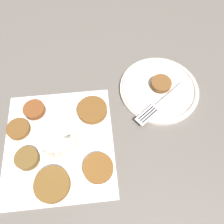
# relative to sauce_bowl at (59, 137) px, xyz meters

# --- Properties ---
(ground_plane) EXTENTS (4.00, 4.00, 0.00)m
(ground_plane) POSITION_rel_sauce_bowl_xyz_m (-0.01, 0.01, -0.03)
(ground_plane) COLOR #605B56
(napkin) EXTENTS (0.31, 0.29, 0.00)m
(napkin) POSITION_rel_sauce_bowl_xyz_m (0.01, -0.01, -0.03)
(napkin) COLOR white
(napkin) RESTS_ON ground_plane
(sauce_bowl) EXTENTS (0.11, 0.10, 0.11)m
(sauce_bowl) POSITION_rel_sauce_bowl_xyz_m (0.00, 0.00, 0.00)
(sauce_bowl) COLOR silver
(sauce_bowl) RESTS_ON napkin
(fritter_0) EXTENTS (0.06, 0.06, 0.01)m
(fritter_0) POSITION_rel_sauce_bowl_xyz_m (-0.04, -0.11, -0.02)
(fritter_0) COLOR brown
(fritter_0) RESTS_ON napkin
(fritter_1) EXTENTS (0.06, 0.06, 0.02)m
(fritter_1) POSITION_rel_sauce_bowl_xyz_m (0.04, -0.08, -0.02)
(fritter_1) COLOR brown
(fritter_1) RESTS_ON napkin
(fritter_2) EXTENTS (0.06, 0.06, 0.02)m
(fritter_2) POSITION_rel_sauce_bowl_xyz_m (-0.10, -0.07, -0.02)
(fritter_2) COLOR brown
(fritter_2) RESTS_ON napkin
(fritter_3) EXTENTS (0.08, 0.08, 0.02)m
(fritter_3) POSITION_rel_sauce_bowl_xyz_m (-0.08, 0.09, -0.02)
(fritter_3) COLOR brown
(fritter_3) RESTS_ON napkin
(fritter_4) EXTENTS (0.08, 0.08, 0.02)m
(fritter_4) POSITION_rel_sauce_bowl_xyz_m (0.09, 0.09, -0.02)
(fritter_4) COLOR brown
(fritter_4) RESTS_ON napkin
(fritter_5) EXTENTS (0.09, 0.09, 0.02)m
(fritter_5) POSITION_rel_sauce_bowl_xyz_m (0.11, -0.02, -0.02)
(fritter_5) COLOR brown
(fritter_5) RESTS_ON napkin
(serving_plate) EXTENTS (0.23, 0.23, 0.02)m
(serving_plate) POSITION_rel_sauce_bowl_xyz_m (-0.13, 0.29, -0.02)
(serving_plate) COLOR silver
(serving_plate) RESTS_ON ground_plane
(fritter_on_plate) EXTENTS (0.06, 0.06, 0.01)m
(fritter_on_plate) POSITION_rel_sauce_bowl_xyz_m (-0.14, 0.30, -0.01)
(fritter_on_plate) COLOR brown
(fritter_on_plate) RESTS_ON serving_plate
(fork) EXTENTS (0.13, 0.17, 0.00)m
(fork) POSITION_rel_sauce_bowl_xyz_m (-0.07, 0.27, -0.01)
(fork) COLOR silver
(fork) RESTS_ON serving_plate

